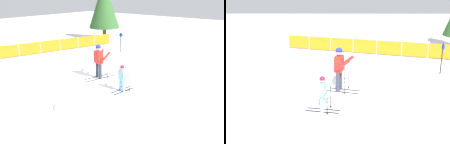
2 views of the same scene
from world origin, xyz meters
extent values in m
plane|color=white|center=(0.00, 0.00, 0.00)|extent=(60.00, 60.00, 0.00)
cube|color=black|center=(0.16, -0.08, 0.01)|extent=(1.56, 0.48, 0.02)
cube|color=black|center=(0.07, -0.37, 0.01)|extent=(1.56, 0.48, 0.02)
cylinder|color=#333847|center=(0.16, -0.08, 0.40)|extent=(0.15, 0.15, 0.76)
cylinder|color=#333847|center=(0.07, -0.37, 0.40)|extent=(0.15, 0.15, 0.76)
cube|color=red|center=(0.12, -0.22, 1.08)|extent=(0.39, 0.53, 0.59)
cylinder|color=red|center=(0.42, 0.00, 1.12)|extent=(0.55, 0.26, 0.48)
cylinder|color=red|center=(0.26, -0.57, 1.12)|extent=(0.55, 0.26, 0.48)
sphere|color=#D8AD8C|center=(0.12, -0.22, 1.53)|extent=(0.25, 0.25, 0.25)
sphere|color=navy|center=(0.12, -0.22, 1.57)|extent=(0.27, 0.27, 0.27)
cylinder|color=black|center=(0.50, 0.00, 0.59)|extent=(0.02, 0.02, 1.19)
cylinder|color=black|center=(0.50, 0.00, 0.06)|extent=(0.07, 0.07, 0.01)
cylinder|color=black|center=(0.32, -0.61, 0.59)|extent=(0.02, 0.02, 1.19)
cylinder|color=black|center=(0.32, -0.61, 0.06)|extent=(0.07, 0.07, 0.01)
cube|color=black|center=(-0.38, -1.96, 0.01)|extent=(1.10, 0.26, 0.02)
cube|color=black|center=(-0.42, -2.16, 0.01)|extent=(1.10, 0.26, 0.02)
cylinder|color=#8CBFF2|center=(-0.38, -1.96, 0.28)|extent=(0.11, 0.11, 0.53)
cylinder|color=#8CBFF2|center=(-0.42, -2.16, 0.28)|extent=(0.11, 0.11, 0.53)
cube|color=#8CBFF2|center=(-0.40, -2.06, 0.75)|extent=(0.25, 0.36, 0.41)
cylinder|color=#8CBFF2|center=(-0.24, -1.88, 0.75)|extent=(0.33, 0.14, 0.38)
cylinder|color=#8CBFF2|center=(-0.32, -2.28, 0.75)|extent=(0.33, 0.14, 0.38)
sphere|color=#D8AD8C|center=(-0.40, -2.06, 1.06)|extent=(0.18, 0.18, 0.18)
sphere|color=red|center=(-0.40, -2.06, 1.09)|extent=(0.18, 0.18, 0.18)
cylinder|color=black|center=(-0.15, -1.86, 0.41)|extent=(0.02, 0.02, 0.82)
cylinder|color=black|center=(-0.15, -1.86, 0.06)|extent=(0.07, 0.07, 0.01)
cylinder|color=black|center=(-0.24, -2.34, 0.41)|extent=(0.02, 0.02, 0.82)
cylinder|color=black|center=(-0.24, -2.34, 0.06)|extent=(0.07, 0.07, 0.01)
cylinder|color=gray|center=(-0.43, 6.45, 0.47)|extent=(0.06, 0.06, 0.94)
cylinder|color=gray|center=(0.92, 6.02, 0.47)|extent=(0.06, 0.06, 0.94)
cylinder|color=gray|center=(2.27, 5.59, 0.47)|extent=(0.06, 0.06, 0.94)
cylinder|color=gray|center=(3.62, 5.16, 0.47)|extent=(0.06, 0.06, 0.94)
cylinder|color=gray|center=(4.97, 4.73, 0.47)|extent=(0.06, 0.06, 0.94)
cylinder|color=gray|center=(6.32, 4.31, 0.47)|extent=(0.06, 0.06, 0.94)
cube|color=orange|center=(-1.10, 6.67, 0.47)|extent=(1.36, 0.46, 0.79)
cube|color=orange|center=(0.25, 6.24, 0.47)|extent=(1.36, 0.46, 0.79)
cube|color=orange|center=(1.60, 5.81, 0.47)|extent=(1.36, 0.46, 0.79)
cube|color=orange|center=(2.95, 5.38, 0.47)|extent=(1.36, 0.46, 0.79)
cube|color=orange|center=(4.30, 4.95, 0.47)|extent=(1.36, 0.46, 0.79)
cube|color=orange|center=(5.65, 4.52, 0.47)|extent=(1.36, 0.46, 0.79)
cylinder|color=#4C3823|center=(7.54, 5.91, 0.54)|extent=(0.34, 0.34, 1.07)
cone|color=#2F5D29|center=(7.54, 5.91, 3.08)|extent=(2.73, 2.73, 4.00)
cylinder|color=black|center=(4.75, 1.95, 0.71)|extent=(0.05, 0.05, 1.42)
cylinder|color=blue|center=(4.75, 1.92, 1.26)|extent=(0.06, 0.28, 0.28)
ellipsoid|color=white|center=(-2.68, -1.36, 0.00)|extent=(1.38, 1.17, 0.55)
camera|label=1|loc=(-7.37, -7.22, 4.02)|focal=35.00mm
camera|label=2|loc=(0.16, -10.37, 3.90)|focal=45.00mm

